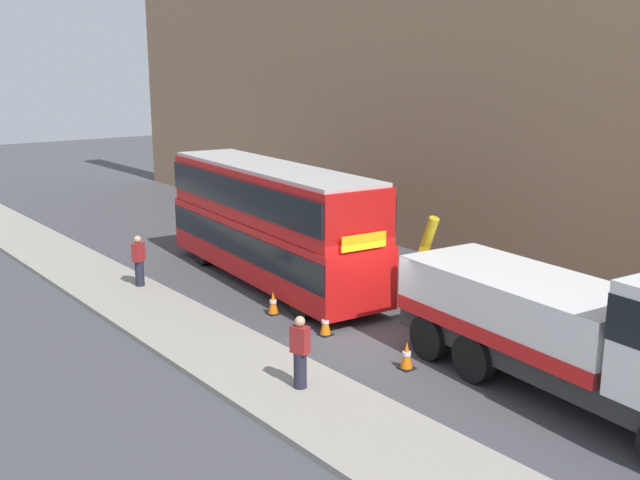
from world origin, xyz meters
TOP-DOWN VIEW (x-y plane):
  - ground_plane at (0.00, 0.00)m, footprint 120.00×120.00m
  - near_kerb at (0.00, -4.20)m, footprint 60.00×2.80m
  - building_facade at (0.00, 8.25)m, footprint 60.00×1.50m
  - recovery_tow_truck at (5.79, 0.49)m, footprint 10.24×3.55m
  - double_decker_bus at (-6.31, 0.54)m, footprint 11.20×3.67m
  - pedestrian_onlooker at (-8.19, -3.43)m, footprint 0.41×0.47m
  - pedestrian_bystander at (1.52, -4.02)m, footprint 0.46×0.38m
  - traffic_cone_near_bus at (-3.41, -1.35)m, footprint 0.36×0.36m
  - traffic_cone_midway at (-1.05, -1.22)m, footprint 0.36×0.36m
  - traffic_cone_near_truck at (2.02, -1.11)m, footprint 0.36×0.36m

SIDE VIEW (x-z plane):
  - ground_plane at x=0.00m, z-range 0.00..0.00m
  - near_kerb at x=0.00m, z-range 0.00..0.15m
  - traffic_cone_near_bus at x=-3.41m, z-range -0.02..0.70m
  - traffic_cone_midway at x=-1.05m, z-range -0.02..0.70m
  - traffic_cone_near_truck at x=2.02m, z-range -0.02..0.70m
  - pedestrian_onlooker at x=-8.19m, z-range 0.13..1.84m
  - pedestrian_bystander at x=1.52m, z-range 0.13..1.84m
  - recovery_tow_truck at x=5.79m, z-range -0.08..3.59m
  - double_decker_bus at x=-6.31m, z-range 0.20..4.26m
  - building_facade at x=0.00m, z-range 0.07..16.07m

